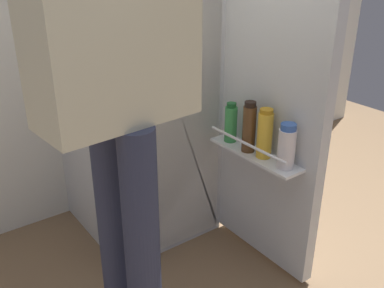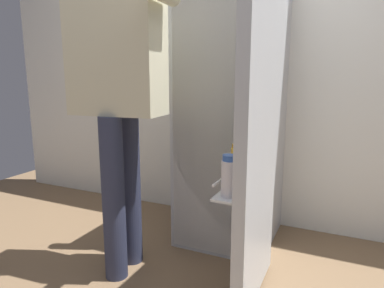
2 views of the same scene
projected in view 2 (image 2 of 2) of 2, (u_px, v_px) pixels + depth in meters
ground_plane at (197, 277)px, 1.88m from camera, size 5.20×5.20×0.00m
kitchen_wall at (249, 57)px, 2.46m from camera, size 4.40×0.10×2.42m
refrigerator at (234, 115)px, 2.15m from camera, size 0.64×1.19×1.67m
person at (119, 77)px, 1.75m from camera, size 0.62×0.79×1.76m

